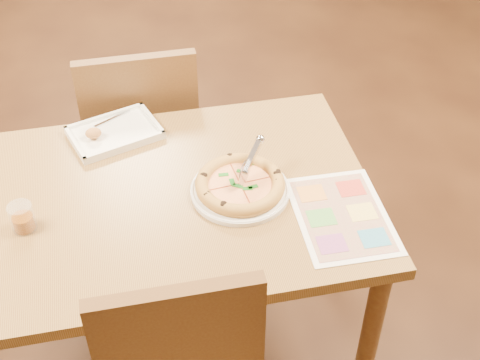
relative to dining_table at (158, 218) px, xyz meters
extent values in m
plane|color=#351E0E|center=(0.00, 0.00, -0.63)|extent=(7.00, 7.00, 0.00)
cube|color=olive|center=(0.00, 0.00, 0.07)|extent=(1.30, 0.85, 0.04)
cylinder|color=brown|center=(0.59, -0.36, -0.29)|extent=(0.06, 0.06, 0.68)
cylinder|color=brown|center=(0.59, 0.36, -0.29)|extent=(0.06, 0.06, 0.68)
cube|color=brown|center=(0.00, -0.51, 0.04)|extent=(0.42, 0.04, 0.45)
cube|color=brown|center=(0.00, 0.70, -0.18)|extent=(0.42, 0.42, 0.04)
cube|color=brown|center=(0.00, 0.51, 0.04)|extent=(0.42, 0.04, 0.45)
cylinder|color=white|center=(0.25, -0.03, 0.09)|extent=(0.39, 0.39, 0.02)
cylinder|color=gold|center=(0.25, -0.03, 0.11)|extent=(0.26, 0.26, 0.01)
cylinder|color=#FEE48A|center=(0.25, -0.03, 0.12)|extent=(0.22, 0.22, 0.01)
torus|color=gold|center=(0.25, -0.03, 0.12)|extent=(0.27, 0.27, 0.04)
cylinder|color=silver|center=(0.27, -0.02, 0.16)|extent=(0.05, 0.07, 0.08)
cube|color=silver|center=(0.30, 0.02, 0.18)|extent=(0.08, 0.11, 0.06)
cube|color=white|center=(-0.10, 0.33, 0.09)|extent=(0.33, 0.27, 0.02)
cube|color=silver|center=(-0.10, 0.33, 0.10)|extent=(0.13, 0.08, 0.00)
ellipsoid|color=#C38346|center=(-0.16, 0.31, 0.12)|extent=(0.05, 0.04, 0.03)
cylinder|color=#814009|center=(-0.38, -0.05, 0.11)|extent=(0.06, 0.06, 0.04)
cylinder|color=white|center=(-0.38, -0.05, 0.13)|extent=(0.07, 0.07, 0.09)
cube|color=white|center=(0.52, -0.19, 0.09)|extent=(0.27, 0.37, 0.00)
camera|label=1|loc=(-0.05, -1.47, 1.44)|focal=50.00mm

